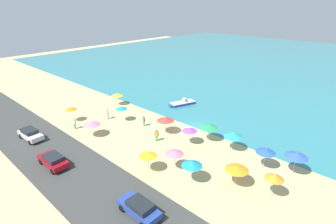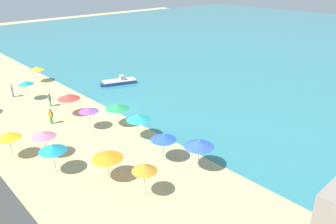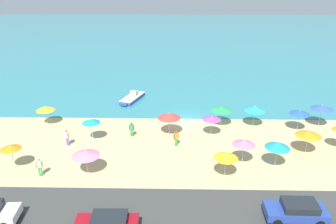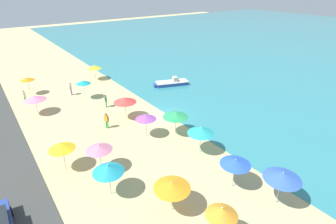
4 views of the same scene
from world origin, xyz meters
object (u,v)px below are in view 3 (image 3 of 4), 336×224
beach_umbrella_0 (10,147)px  beach_umbrella_2 (212,118)px  beach_umbrella_13 (45,108)px  parked_car_3 (297,210)px  beach_umbrella_10 (226,155)px  beach_umbrella_12 (169,116)px  parked_car_2 (107,224)px  beach_umbrella_7 (309,134)px  bather_1 (176,138)px  bather_0 (67,137)px  beach_umbrella_1 (300,112)px  beach_umbrella_9 (221,108)px  bather_3 (39,166)px  beach_umbrella_8 (244,143)px  beach_umbrella_11 (322,107)px  beach_umbrella_6 (278,145)px  skiff_nearshore (132,98)px  beach_umbrella_4 (91,121)px  beach_umbrella_14 (86,153)px  beach_umbrella_3 (255,108)px  bather_2 (132,129)px

beach_umbrella_0 → beach_umbrella_2: (18.09, 6.88, -0.10)m
beach_umbrella_13 → parked_car_3: 27.86m
beach_umbrella_10 → beach_umbrella_12: (-4.86, 8.03, 0.06)m
beach_umbrella_10 → parked_car_2: (-8.67, -6.76, -1.35)m
beach_umbrella_7 → parked_car_3: 10.44m
beach_umbrella_10 → bather_1: bearing=127.0°
beach_umbrella_7 → bather_0: 23.49m
beach_umbrella_1 → beach_umbrella_9: beach_umbrella_1 is taller
bather_0 → bather_3: (-0.66, -5.45, 0.02)m
beach_umbrella_8 → parked_car_2: size_ratio=0.59×
beach_umbrella_9 → beach_umbrella_7: bearing=-39.1°
beach_umbrella_11 → beach_umbrella_6: bearing=-130.3°
beach_umbrella_11 → bather_1: beach_umbrella_11 is taller
beach_umbrella_12 → parked_car_3: (9.11, -13.19, -1.39)m
beach_umbrella_0 → skiff_nearshore: size_ratio=0.47×
beach_umbrella_0 → bather_0: bearing=51.7°
beach_umbrella_11 → bather_3: bearing=-159.2°
beach_umbrella_4 → beach_umbrella_13: size_ratio=1.09×
beach_umbrella_0 → beach_umbrella_13: (-0.42, 9.30, -0.16)m
parked_car_3 → bather_0: bearing=151.4°
beach_umbrella_10 → bather_3: bearing=-179.6°
beach_umbrella_2 → bather_1: bearing=-147.0°
beach_umbrella_2 → beach_umbrella_8: bearing=-67.9°
bather_3 → skiff_nearshore: size_ratio=0.34×
beach_umbrella_8 → beach_umbrella_12: 8.90m
beach_umbrella_1 → bather_3: beach_umbrella_1 is taller
beach_umbrella_8 → beach_umbrella_11: bearing=38.8°
beach_umbrella_4 → bather_3: 7.26m
beach_umbrella_10 → beach_umbrella_14: size_ratio=1.03×
beach_umbrella_3 → bather_1: size_ratio=1.50×
parked_car_3 → beach_umbrella_10: bearing=129.5°
beach_umbrella_8 → beach_umbrella_12: size_ratio=0.96×
bather_2 → parked_car_3: (13.06, -12.63, -0.08)m
beach_umbrella_1 → beach_umbrella_2: size_ratio=1.06×
beach_umbrella_11 → beach_umbrella_12: (-16.99, -2.43, -0.10)m
beach_umbrella_11 → beach_umbrella_8: bearing=-141.2°
beach_umbrella_8 → bather_0: bearing=169.6°
beach_umbrella_14 → bather_3: size_ratio=1.37×
skiff_nearshore → bather_0: bearing=-111.2°
beach_umbrella_8 → bather_0: (-16.94, 3.10, -1.20)m
beach_umbrella_3 → parked_car_2: beach_umbrella_3 is taller
beach_umbrella_2 → beach_umbrella_11: (12.51, 2.59, 0.25)m
beach_umbrella_3 → beach_umbrella_14: bearing=-149.2°
bather_3 → bather_0: bearing=83.1°
beach_umbrella_14 → beach_umbrella_1: bearing=22.7°
skiff_nearshore → beach_umbrella_1: bearing=-24.9°
beach_umbrella_3 → beach_umbrella_8: beach_umbrella_3 is taller
beach_umbrella_0 → beach_umbrella_3: size_ratio=0.95×
beach_umbrella_2 → beach_umbrella_14: 13.63m
beach_umbrella_4 → bather_2: size_ratio=1.55×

